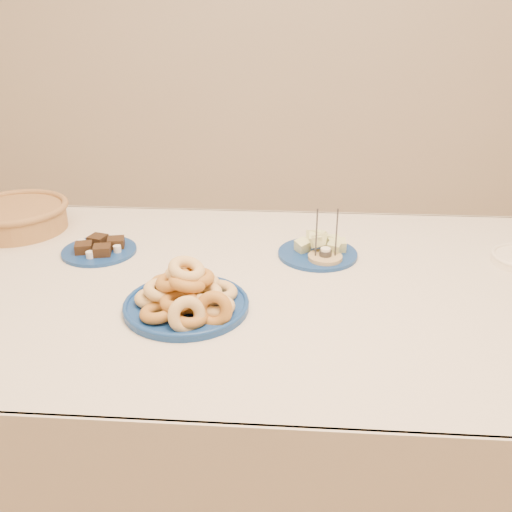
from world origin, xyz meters
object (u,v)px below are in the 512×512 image
at_px(brownie_plate, 99,249).
at_px(candle_holder, 325,258).
at_px(dining_table, 257,317).
at_px(donut_platter, 187,297).
at_px(wicker_basket, 17,216).
at_px(melon_plate, 320,249).

relative_size(brownie_plate, candle_holder, 1.45).
bearing_deg(dining_table, candle_holder, 36.94).
relative_size(donut_platter, candle_holder, 2.41).
bearing_deg(brownie_plate, dining_table, -18.42).
xyz_separation_m(donut_platter, brownie_plate, (-0.32, 0.32, -0.02)).
height_order(brownie_plate, wicker_basket, wicker_basket).
bearing_deg(donut_platter, melon_plate, 46.42).
height_order(wicker_basket, candle_holder, candle_holder).
distance_m(melon_plate, candle_holder, 0.05).
bearing_deg(donut_platter, candle_holder, 40.75).
xyz_separation_m(dining_table, candle_holder, (0.18, 0.14, 0.12)).
distance_m(dining_table, melon_plate, 0.28).
height_order(brownie_plate, candle_holder, candle_holder).
bearing_deg(candle_holder, donut_platter, -139.25).
bearing_deg(brownie_plate, candle_holder, -1.89).
bearing_deg(candle_holder, dining_table, -143.06).
distance_m(donut_platter, melon_plate, 0.47).
bearing_deg(melon_plate, candle_holder, -74.18).
xyz_separation_m(melon_plate, wicker_basket, (-0.97, 0.13, 0.03)).
relative_size(dining_table, brownie_plate, 7.27).
distance_m(wicker_basket, candle_holder, 1.00).
bearing_deg(wicker_basket, dining_table, -21.86).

